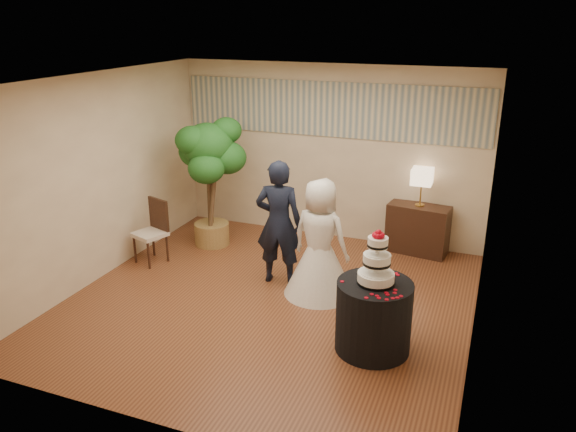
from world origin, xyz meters
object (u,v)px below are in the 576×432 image
at_px(wedding_cake, 377,257).
at_px(ficus_tree, 209,182).
at_px(cake_table, 374,317).
at_px(groom, 279,223).
at_px(bride, 320,238).
at_px(table_lamp, 421,187).
at_px(side_chair, 150,232).
at_px(console, 418,229).

bearing_deg(wedding_cake, ficus_tree, 146.60).
bearing_deg(ficus_tree, cake_table, -33.40).
relative_size(groom, cake_table, 2.10).
bearing_deg(groom, bride, 156.99).
relative_size(bride, wedding_cake, 2.58).
bearing_deg(table_lamp, side_chair, -153.71).
bearing_deg(ficus_tree, bride, -25.03).
bearing_deg(cake_table, table_lamp, 89.42).
distance_m(bride, table_lamp, 2.11).
distance_m(bride, side_chair, 2.66).
bearing_deg(cake_table, console, 89.42).
distance_m(console, table_lamp, 0.67).
bearing_deg(console, side_chair, -145.88).
distance_m(groom, bride, 0.65).
xyz_separation_m(cake_table, table_lamp, (0.03, 2.89, 0.65)).
xyz_separation_m(console, table_lamp, (0.00, 0.00, 0.67)).
height_order(bride, table_lamp, bride).
relative_size(bride, ficus_tree, 0.76).
xyz_separation_m(bride, table_lamp, (0.99, 1.84, 0.27)).
relative_size(cake_table, ficus_tree, 0.40).
height_order(cake_table, wedding_cake, wedding_cake).
distance_m(wedding_cake, console, 2.98).
bearing_deg(wedding_cake, side_chair, 163.13).
distance_m(wedding_cake, ficus_tree, 3.71).
height_order(groom, console, groom).
height_order(groom, bride, groom).
height_order(cake_table, table_lamp, table_lamp).
bearing_deg(cake_table, ficus_tree, 146.60).
bearing_deg(table_lamp, bride, -118.23).
bearing_deg(bride, side_chair, 8.43).
bearing_deg(wedding_cake, console, 89.42).
xyz_separation_m(console, ficus_tree, (-3.13, -0.85, 0.65)).
distance_m(cake_table, wedding_cake, 0.71).
height_order(console, table_lamp, table_lamp).
bearing_deg(side_chair, bride, 18.27).
distance_m(groom, table_lamp, 2.35).
xyz_separation_m(bride, ficus_tree, (-2.14, 1.00, 0.25)).
bearing_deg(console, ficus_tree, -157.01).
distance_m(groom, wedding_cake, 2.00).
relative_size(console, ficus_tree, 0.44).
distance_m(table_lamp, side_chair, 4.09).
bearing_deg(bride, wedding_cake, 142.11).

